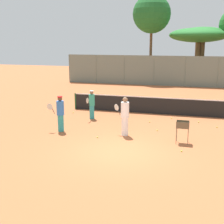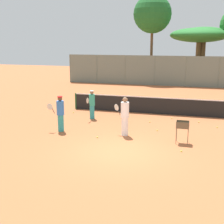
{
  "view_description": "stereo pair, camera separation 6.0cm",
  "coord_description": "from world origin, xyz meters",
  "px_view_note": "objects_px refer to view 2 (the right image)",
  "views": [
    {
      "loc": [
        3.05,
        -11.84,
        4.53
      ],
      "look_at": [
        -1.13,
        2.86,
        1.0
      ],
      "focal_mm": 50.0,
      "sensor_mm": 36.0,
      "label": 1
    },
    {
      "loc": [
        3.11,
        -11.82,
        4.53
      ],
      "look_at": [
        -1.13,
        2.86,
        1.0
      ],
      "focal_mm": 50.0,
      "sensor_mm": 36.0,
      "label": 2
    }
  ],
  "objects_px": {
    "player_yellow_shirt": "(92,104)",
    "ball_cart": "(182,126)",
    "tennis_net": "(149,105)",
    "player_white_outfit": "(60,113)",
    "player_red_cap": "(125,116)"
  },
  "relations": [
    {
      "from": "tennis_net",
      "to": "player_white_outfit",
      "type": "height_order",
      "value": "player_white_outfit"
    },
    {
      "from": "player_red_cap",
      "to": "tennis_net",
      "type": "bearing_deg",
      "value": -65.26
    },
    {
      "from": "tennis_net",
      "to": "player_white_outfit",
      "type": "bearing_deg",
      "value": -125.17
    },
    {
      "from": "player_yellow_shirt",
      "to": "ball_cart",
      "type": "distance_m",
      "value": 6.22
    },
    {
      "from": "tennis_net",
      "to": "player_yellow_shirt",
      "type": "relative_size",
      "value": 5.97
    },
    {
      "from": "player_white_outfit",
      "to": "player_red_cap",
      "type": "height_order",
      "value": "player_red_cap"
    },
    {
      "from": "ball_cart",
      "to": "player_yellow_shirt",
      "type": "bearing_deg",
      "value": 150.13
    },
    {
      "from": "player_red_cap",
      "to": "ball_cart",
      "type": "relative_size",
      "value": 1.87
    },
    {
      "from": "tennis_net",
      "to": "player_yellow_shirt",
      "type": "xyz_separation_m",
      "value": [
        -2.98,
        -2.27,
        0.31
      ]
    },
    {
      "from": "tennis_net",
      "to": "player_white_outfit",
      "type": "xyz_separation_m",
      "value": [
        -3.64,
        -5.16,
        0.38
      ]
    },
    {
      "from": "player_red_cap",
      "to": "player_yellow_shirt",
      "type": "bearing_deg",
      "value": -16.63
    },
    {
      "from": "player_white_outfit",
      "to": "player_yellow_shirt",
      "type": "distance_m",
      "value": 2.96
    },
    {
      "from": "player_white_outfit",
      "to": "player_red_cap",
      "type": "distance_m",
      "value": 3.3
    },
    {
      "from": "tennis_net",
      "to": "ball_cart",
      "type": "relative_size",
      "value": 9.89
    },
    {
      "from": "tennis_net",
      "to": "player_yellow_shirt",
      "type": "height_order",
      "value": "player_yellow_shirt"
    }
  ]
}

